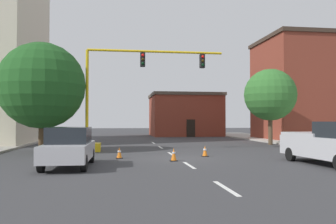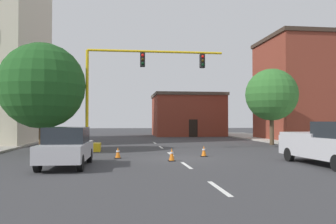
% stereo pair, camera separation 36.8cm
% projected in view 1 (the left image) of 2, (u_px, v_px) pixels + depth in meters
% --- Properties ---
extents(ground_plane, '(160.00, 160.00, 0.00)m').
position_uv_depth(ground_plane, '(178.00, 158.00, 18.95)').
color(ground_plane, '#38383A').
extents(sidewalk_right, '(6.00, 56.00, 0.14)m').
position_uv_depth(sidewalk_right, '(323.00, 145.00, 28.74)').
color(sidewalk_right, '#B2ADA3').
rests_on(sidewalk_right, ground_plane).
extents(lane_stripe_seg_1, '(0.16, 2.40, 0.01)m').
position_uv_depth(lane_stripe_seg_1, '(226.00, 188.00, 10.53)').
color(lane_stripe_seg_1, silver).
rests_on(lane_stripe_seg_1, ground_plane).
extents(lane_stripe_seg_2, '(0.16, 2.40, 0.01)m').
position_uv_depth(lane_stripe_seg_2, '(189.00, 165.00, 15.98)').
color(lane_stripe_seg_2, silver).
rests_on(lane_stripe_seg_2, ground_plane).
extents(lane_stripe_seg_3, '(0.16, 2.40, 0.01)m').
position_uv_depth(lane_stripe_seg_3, '(171.00, 154.00, 21.42)').
color(lane_stripe_seg_3, silver).
rests_on(lane_stripe_seg_3, ground_plane).
extents(lane_stripe_seg_4, '(0.16, 2.40, 0.01)m').
position_uv_depth(lane_stripe_seg_4, '(160.00, 147.00, 26.86)').
color(lane_stripe_seg_4, silver).
rests_on(lane_stripe_seg_4, ground_plane).
extents(lane_stripe_seg_5, '(0.16, 2.40, 0.01)m').
position_uv_depth(lane_stripe_seg_5, '(153.00, 143.00, 32.31)').
color(lane_stripe_seg_5, silver).
rests_on(lane_stripe_seg_5, ground_plane).
extents(building_brick_center, '(9.39, 8.51, 5.72)m').
position_uv_depth(building_brick_center, '(185.00, 115.00, 48.42)').
color(building_brick_center, brown).
rests_on(building_brick_center, ground_plane).
extents(building_row_right, '(12.64, 8.87, 10.91)m').
position_uv_depth(building_row_right, '(319.00, 89.00, 38.12)').
color(building_row_right, brown).
rests_on(building_row_right, ground_plane).
extents(traffic_signal_gantry, '(10.10, 1.20, 6.83)m').
position_uv_depth(traffic_signal_gantry, '(108.00, 117.00, 23.45)').
color(traffic_signal_gantry, yellow).
rests_on(traffic_signal_gantry, ground_plane).
extents(tree_left_near, '(5.54, 5.54, 7.06)m').
position_uv_depth(tree_left_near, '(42.00, 86.00, 22.61)').
color(tree_left_near, '#4C3823').
rests_on(tree_left_near, ground_plane).
extents(tree_right_mid, '(4.40, 4.40, 6.44)m').
position_uv_depth(tree_right_mid, '(270.00, 95.00, 29.94)').
color(tree_right_mid, brown).
rests_on(tree_right_mid, ground_plane).
extents(pickup_truck_silver, '(2.33, 5.51, 1.99)m').
position_uv_depth(pickup_truck_silver, '(331.00, 144.00, 15.98)').
color(pickup_truck_silver, '#BCBCC1').
rests_on(pickup_truck_silver, ground_plane).
extents(sedan_silver_near_left, '(1.95, 4.54, 1.74)m').
position_uv_depth(sedan_silver_near_left, '(69.00, 147.00, 15.42)').
color(sedan_silver_near_left, '#B7B7BC').
rests_on(sedan_silver_near_left, ground_plane).
extents(traffic_cone_roadside_a, '(0.36, 0.36, 0.66)m').
position_uv_depth(traffic_cone_roadside_a, '(174.00, 155.00, 17.65)').
color(traffic_cone_roadside_a, black).
rests_on(traffic_cone_roadside_a, ground_plane).
extents(traffic_cone_roadside_b, '(0.36, 0.36, 0.60)m').
position_uv_depth(traffic_cone_roadside_b, '(119.00, 153.00, 18.89)').
color(traffic_cone_roadside_b, black).
rests_on(traffic_cone_roadside_b, ground_plane).
extents(traffic_cone_roadside_c, '(0.36, 0.36, 0.62)m').
position_uv_depth(traffic_cone_roadside_c, '(205.00, 151.00, 19.94)').
color(traffic_cone_roadside_c, black).
rests_on(traffic_cone_roadside_c, ground_plane).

